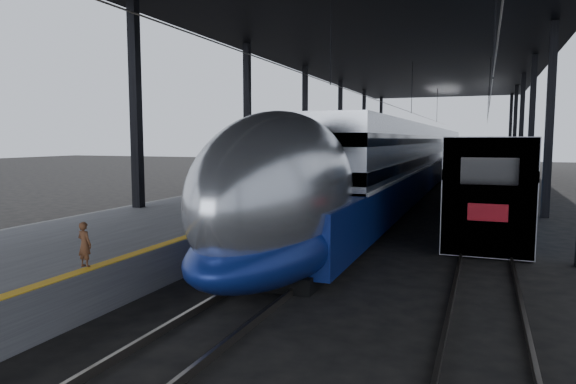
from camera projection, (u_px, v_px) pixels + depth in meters
The scene contains 8 objects.
ground at pixel (203, 278), 13.58m from camera, with size 160.00×160.00×0.00m, color black.
platform at pixel (313, 188), 33.35m from camera, with size 6.00×80.00×1.00m, color #4C4C4F.
yellow_strip at pixel (355, 181), 32.30m from camera, with size 0.30×80.00×0.01m, color gold.
rails at pixel (441, 200), 30.55m from camera, with size 6.52×80.00×0.16m.
canopy at pixel (400, 47), 30.54m from camera, with size 18.00×75.00×9.47m.
tgv_train at pixel (416, 159), 38.85m from camera, with size 3.17×65.20×4.54m.
second_train at pixel (486, 161), 40.70m from camera, with size 2.72×56.05×3.74m.
child at pixel (85, 244), 10.72m from camera, with size 0.35×0.23×0.96m, color #54301C.
Camera 1 is at (6.85, -11.59, 3.67)m, focal length 32.00 mm.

